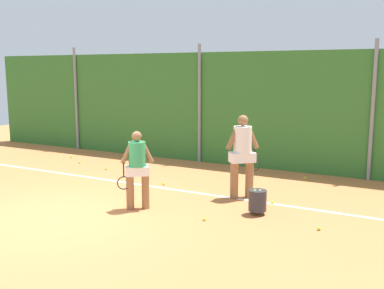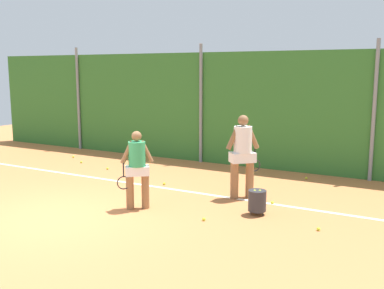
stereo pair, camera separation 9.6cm
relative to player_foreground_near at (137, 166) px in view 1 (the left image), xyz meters
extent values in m
plane|color=#C67542|center=(-1.09, 0.62, -0.92)|extent=(26.67, 26.67, 0.00)
cube|color=#33702D|center=(-1.09, 5.07, 0.78)|extent=(17.33, 0.25, 3.39)
cylinder|color=gray|center=(-6.09, 4.90, 0.91)|extent=(0.10, 0.10, 3.64)
cylinder|color=gray|center=(-1.09, 4.90, 0.91)|extent=(0.10, 0.10, 3.64)
cylinder|color=gray|center=(3.91, 4.90, 0.91)|extent=(0.10, 0.10, 3.64)
cube|color=white|center=(-1.09, 1.66, -0.91)|extent=(12.67, 0.10, 0.01)
cylinder|color=#8C603D|center=(0.13, 0.10, -0.56)|extent=(0.16, 0.16, 0.72)
cylinder|color=#8C603D|center=(-0.12, -0.10, -0.56)|extent=(0.16, 0.16, 0.72)
cube|color=white|center=(0.00, 0.00, -0.10)|extent=(0.55, 0.52, 0.19)
cylinder|color=#339E60|center=(0.00, 0.00, 0.25)|extent=(0.35, 0.35, 0.51)
sphere|color=#8C603D|center=(0.00, 0.00, 0.62)|extent=(0.21, 0.21, 0.21)
cylinder|color=#8C603D|center=(0.16, 0.13, 0.29)|extent=(0.25, 0.22, 0.49)
cylinder|color=#8C603D|center=(-0.15, -0.12, 0.29)|extent=(0.25, 0.22, 0.49)
cylinder|color=black|center=(-0.18, -0.21, -0.06)|extent=(0.03, 0.03, 0.28)
torus|color=#26262B|center=(-0.18, -0.21, -0.33)|extent=(0.23, 0.20, 0.28)
cylinder|color=#8C603D|center=(1.46, 1.67, -0.50)|extent=(0.18, 0.18, 0.83)
cylinder|color=#8C603D|center=(1.73, 1.92, -0.50)|extent=(0.18, 0.18, 0.83)
cube|color=white|center=(1.59, 1.80, 0.02)|extent=(0.62, 0.61, 0.22)
cylinder|color=white|center=(1.59, 1.80, 0.42)|extent=(0.40, 0.40, 0.59)
sphere|color=#8C603D|center=(1.59, 1.80, 0.85)|extent=(0.24, 0.24, 0.24)
cylinder|color=#8C603D|center=(1.43, 1.64, 0.47)|extent=(0.28, 0.27, 0.56)
cylinder|color=#8C603D|center=(1.76, 1.96, 0.47)|extent=(0.28, 0.27, 0.56)
cylinder|color=black|center=(1.79, 2.05, 0.08)|extent=(0.03, 0.03, 0.28)
torus|color=#26262B|center=(1.79, 2.05, -0.19)|extent=(0.22, 0.21, 0.28)
cylinder|color=#2D2D33|center=(2.32, 0.83, -0.63)|extent=(0.36, 0.36, 0.42)
cylinder|color=#2D2D33|center=(2.45, 0.83, -0.88)|extent=(0.02, 0.02, 0.08)
cylinder|color=#2D2D33|center=(2.20, 0.83, -0.88)|extent=(0.02, 0.02, 0.08)
cylinder|color=#2D2D33|center=(2.32, 0.96, -0.88)|extent=(0.02, 0.02, 0.08)
sphere|color=#CCDB33|center=(2.36, 0.86, -0.44)|extent=(0.07, 0.07, 0.07)
sphere|color=#CCDB33|center=(2.27, 0.81, -0.44)|extent=(0.07, 0.07, 0.07)
sphere|color=#CCDB33|center=(-1.03, 1.70, -0.88)|extent=(0.07, 0.07, 0.07)
sphere|color=#CCDB33|center=(1.49, 2.54, -0.88)|extent=(0.07, 0.07, 0.07)
sphere|color=#CCDB33|center=(-4.25, 2.94, -0.88)|extent=(0.07, 0.07, 0.07)
sphere|color=#CCDB33|center=(-5.09, 3.47, -0.88)|extent=(0.07, 0.07, 0.07)
sphere|color=#CCDB33|center=(2.36, 1.66, -0.88)|extent=(0.07, 0.07, 0.07)
sphere|color=#CCDB33|center=(-2.20, 3.33, -0.88)|extent=(0.07, 0.07, 0.07)
sphere|color=#CCDB33|center=(0.78, 3.13, -0.88)|extent=(0.07, 0.07, 0.07)
sphere|color=#CCDB33|center=(3.62, 0.50, -0.88)|extent=(0.07, 0.07, 0.07)
sphere|color=#CCDB33|center=(1.56, -0.02, -0.88)|extent=(0.07, 0.07, 0.07)
sphere|color=#CCDB33|center=(-0.57, 1.93, -0.88)|extent=(0.07, 0.07, 0.07)
sphere|color=#CCDB33|center=(2.42, 4.24, -0.88)|extent=(0.07, 0.07, 0.07)
sphere|color=#CCDB33|center=(-1.61, 2.42, -0.88)|extent=(0.07, 0.07, 0.07)
sphere|color=#CCDB33|center=(-2.95, 2.61, -0.88)|extent=(0.07, 0.07, 0.07)
camera|label=1|loc=(5.27, -7.43, 1.95)|focal=42.07mm
camera|label=2|loc=(5.35, -7.38, 1.95)|focal=42.07mm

